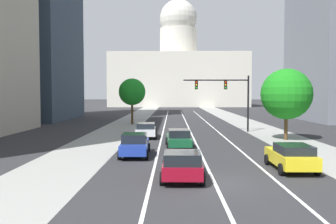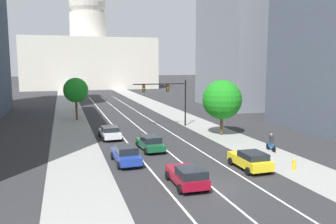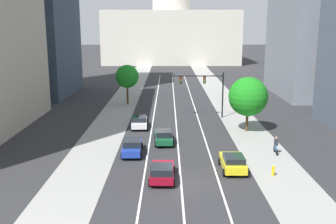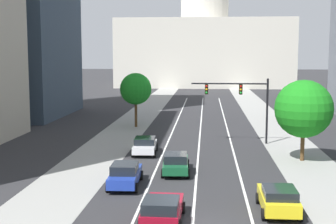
% 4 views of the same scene
% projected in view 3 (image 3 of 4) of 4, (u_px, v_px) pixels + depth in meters
% --- Properties ---
extents(ground_plane, '(400.00, 400.00, 0.00)m').
position_uv_depth(ground_plane, '(174.00, 96.00, 70.47)').
color(ground_plane, '#2B2B2D').
extents(sidewalk_left, '(4.82, 130.00, 0.01)m').
position_uv_depth(sidewalk_left, '(123.00, 101.00, 65.58)').
color(sidewalk_left, gray).
rests_on(sidewalk_left, ground).
extents(sidewalk_right, '(4.82, 130.00, 0.01)m').
position_uv_depth(sidewalk_right, '(225.00, 101.00, 65.59)').
color(sidewalk_right, gray).
rests_on(sidewalk_right, ground).
extents(lane_stripe_left, '(0.16, 90.00, 0.01)m').
position_uv_depth(lane_stripe_left, '(154.00, 114.00, 55.82)').
color(lane_stripe_left, white).
rests_on(lane_stripe_left, ground).
extents(lane_stripe_center, '(0.16, 90.00, 0.01)m').
position_uv_depth(lane_stripe_center, '(175.00, 114.00, 55.82)').
color(lane_stripe_center, white).
rests_on(lane_stripe_center, ground).
extents(lane_stripe_right, '(0.16, 90.00, 0.01)m').
position_uv_depth(lane_stripe_right, '(197.00, 114.00, 55.82)').
color(lane_stripe_right, white).
rests_on(lane_stripe_right, ground).
extents(capitol_building, '(44.57, 25.35, 36.92)m').
position_uv_depth(capitol_building, '(171.00, 29.00, 133.50)').
color(capitol_building, beige).
rests_on(capitol_building, ground).
extents(car_crimson, '(2.16, 4.27, 1.50)m').
position_uv_depth(car_crimson, '(162.00, 172.00, 31.83)').
color(car_crimson, maroon).
rests_on(car_crimson, ground).
extents(car_green, '(2.16, 4.64, 1.48)m').
position_uv_depth(car_green, '(164.00, 136.00, 42.13)').
color(car_green, '#14512D').
rests_on(car_green, ground).
extents(car_white, '(2.24, 4.33, 1.42)m').
position_uv_depth(car_white, '(139.00, 122.00, 48.44)').
color(car_white, silver).
rests_on(car_white, ground).
extents(car_blue, '(2.10, 4.66, 1.56)m').
position_uv_depth(car_blue, '(132.00, 146.00, 38.44)').
color(car_blue, '#1E389E').
rests_on(car_blue, ground).
extents(car_yellow, '(2.07, 4.19, 1.50)m').
position_uv_depth(car_yellow, '(233.00, 162.00, 33.99)').
color(car_yellow, yellow).
rests_on(car_yellow, ground).
extents(traffic_signal_mast, '(7.33, 0.39, 6.26)m').
position_uv_depth(traffic_signal_mast, '(206.00, 85.00, 53.13)').
color(traffic_signal_mast, black).
rests_on(traffic_signal_mast, ground).
extents(fire_hydrant, '(0.26, 0.35, 0.91)m').
position_uv_depth(fire_hydrant, '(273.00, 171.00, 32.91)').
color(fire_hydrant, yellow).
rests_on(fire_hydrant, ground).
extents(cyclist, '(0.37, 1.70, 1.72)m').
position_uv_depth(cyclist, '(276.00, 145.00, 38.57)').
color(cyclist, black).
rests_on(cyclist, ground).
extents(street_tree_near_left, '(3.71, 3.71, 6.36)m').
position_uv_depth(street_tree_near_left, '(127.00, 76.00, 62.47)').
color(street_tree_near_left, '#51381E').
rests_on(street_tree_near_left, ground).
extents(street_tree_near_right, '(4.66, 4.66, 6.55)m').
position_uv_depth(street_tree_near_right, '(248.00, 97.00, 46.15)').
color(street_tree_near_right, '#51381E').
rests_on(street_tree_near_right, ground).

